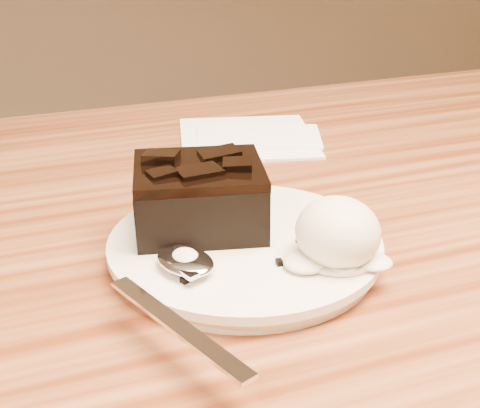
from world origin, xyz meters
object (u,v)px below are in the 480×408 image
object	(u,v)px
napkin	(247,136)
spoon	(185,263)
plate	(245,249)
brownie	(199,200)
ice_cream_scoop	(338,232)

from	to	relation	value
napkin	spoon	bearing A→B (deg)	-118.85
plate	brownie	xyz separation A→B (m)	(-0.02, 0.03, 0.03)
spoon	napkin	world-z (taller)	spoon
plate	ice_cream_scoop	xyz separation A→B (m)	(0.05, -0.05, 0.03)
ice_cream_scoop	napkin	distance (m)	0.30
ice_cream_scoop	spoon	bearing A→B (deg)	168.09
spoon	napkin	size ratio (longest dim) A/B	1.27
ice_cream_scoop	napkin	size ratio (longest dim) A/B	0.42
spoon	brownie	bearing A→B (deg)	43.79
brownie	ice_cream_scoop	distance (m)	0.11
ice_cream_scoop	spoon	xyz separation A→B (m)	(-0.10, 0.02, -0.01)
plate	spoon	distance (m)	0.06
plate	napkin	bearing A→B (deg)	68.30
plate	napkin	xyz separation A→B (m)	(0.10, 0.25, -0.01)
napkin	ice_cream_scoop	bearing A→B (deg)	-99.59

